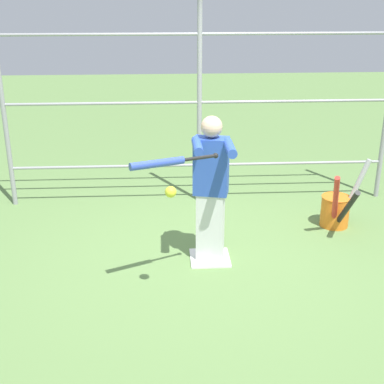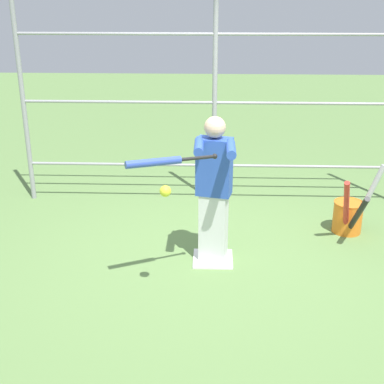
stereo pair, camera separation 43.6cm
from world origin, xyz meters
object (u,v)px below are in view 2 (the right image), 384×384
object	(u,v)px
batter	(214,187)
bat_bucket	(349,215)
baseball_bat_swinging	(162,162)
softball_in_flight	(165,191)

from	to	relation	value
batter	bat_bucket	xyz separation A→B (m)	(-1.52, -0.71, -0.59)
baseball_bat_swinging	bat_bucket	size ratio (longest dim) A/B	0.93
batter	softball_in_flight	distance (m)	0.88
baseball_bat_swinging	bat_bucket	world-z (taller)	baseball_bat_swinging
bat_bucket	baseball_bat_swinging	bearing A→B (deg)	33.54
baseball_bat_swinging	batter	bearing A→B (deg)	-126.68
bat_bucket	softball_in_flight	bearing A→B (deg)	37.15
baseball_bat_swinging	softball_in_flight	xyz separation A→B (m)	(-0.04, 0.16, -0.20)
batter	bat_bucket	bearing A→B (deg)	-155.07
batter	softball_in_flight	xyz separation A→B (m)	(0.40, 0.75, 0.24)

